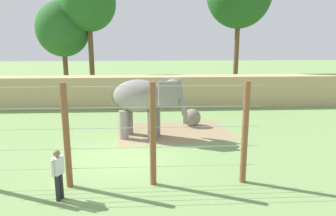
# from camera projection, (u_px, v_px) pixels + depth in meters

# --- Properties ---
(ground_plane) EXTENTS (120.00, 120.00, 0.00)m
(ground_plane) POSITION_uv_depth(u_px,v_px,m) (123.00, 157.00, 13.66)
(ground_plane) COLOR #759956
(dirt_patch) EXTENTS (6.67, 4.89, 0.01)m
(dirt_patch) POSITION_uv_depth(u_px,v_px,m) (174.00, 132.00, 17.35)
(dirt_patch) COLOR #937F5B
(dirt_patch) RESTS_ON ground
(embankment_wall) EXTENTS (36.00, 1.80, 2.29)m
(embankment_wall) POSITION_uv_depth(u_px,v_px,m) (134.00, 91.00, 23.59)
(embankment_wall) COLOR tan
(embankment_wall) RESTS_ON ground
(elephant) EXTENTS (4.07, 2.19, 3.08)m
(elephant) POSITION_uv_depth(u_px,v_px,m) (146.00, 99.00, 15.93)
(elephant) COLOR gray
(elephant) RESTS_ON ground
(enrichment_ball) EXTENTS (1.02, 1.02, 1.02)m
(enrichment_ball) POSITION_uv_depth(u_px,v_px,m) (192.00, 118.00, 18.40)
(enrichment_ball) COLOR gray
(enrichment_ball) RESTS_ON ground
(cable_fence) EXTENTS (9.94, 0.22, 3.64)m
(cable_fence) POSITION_uv_depth(u_px,v_px,m) (113.00, 135.00, 10.66)
(cable_fence) COLOR brown
(cable_fence) RESTS_ON ground
(zookeeper) EXTENTS (0.34, 0.59, 1.67)m
(zookeeper) POSITION_uv_depth(u_px,v_px,m) (58.00, 173.00, 9.86)
(zookeeper) COLOR #232328
(zookeeper) RESTS_ON ground
(tree_far_left) EXTENTS (4.74, 4.74, 8.36)m
(tree_far_left) POSITION_uv_depth(u_px,v_px,m) (63.00, 29.00, 28.34)
(tree_far_left) COLOR brown
(tree_far_left) RESTS_ON ground
(tree_behind_wall) EXTENTS (4.72, 4.72, 10.55)m
(tree_behind_wall) POSITION_uv_depth(u_px,v_px,m) (89.00, 3.00, 27.37)
(tree_behind_wall) COLOR brown
(tree_behind_wall) RESTS_ON ground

